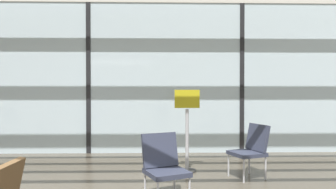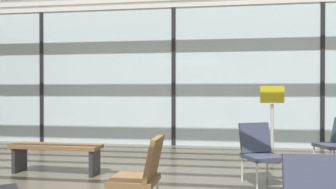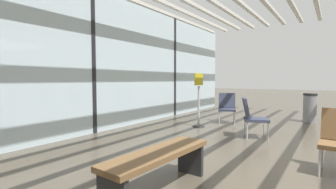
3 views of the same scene
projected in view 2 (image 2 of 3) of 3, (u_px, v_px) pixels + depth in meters
glass_curtain_wall at (174, 76)px, 8.26m from camera, size 14.00×0.08×3.42m
window_mullion_0 at (43, 77)px, 8.76m from camera, size 0.10×0.12×3.42m
window_mullion_1 at (174, 76)px, 8.26m from camera, size 0.10×0.12×3.42m
window_mullion_2 at (322, 75)px, 7.76m from camera, size 0.10×0.12×3.42m
parked_airplane at (212, 76)px, 13.16m from camera, size 11.45×3.87×3.87m
lounge_chair_2 at (142, 172)px, 3.49m from camera, size 0.54×0.50×0.87m
lounge_chair_5 at (259, 149)px, 4.83m from camera, size 0.65×0.67×0.87m
waiting_bench at (56, 151)px, 5.43m from camera, size 1.52×0.47×0.47m
info_sign at (272, 126)px, 6.27m from camera, size 0.44×0.32×1.44m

